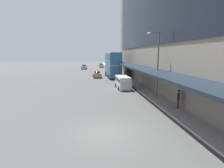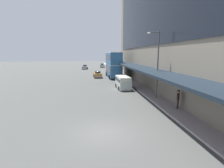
{
  "view_description": "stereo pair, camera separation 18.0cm",
  "coord_description": "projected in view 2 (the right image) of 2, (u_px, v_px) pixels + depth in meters",
  "views": [
    {
      "loc": [
        -0.95,
        -11.44,
        5.44
      ],
      "look_at": [
        1.99,
        12.02,
        1.34
      ],
      "focal_mm": 28.0,
      "sensor_mm": 36.0,
      "label": 1
    },
    {
      "loc": [
        -0.77,
        -11.46,
        5.44
      ],
      "look_at": [
        1.99,
        12.02,
        1.34
      ],
      "focal_mm": 28.0,
      "sensor_mm": 36.0,
      "label": 2
    }
  ],
  "objects": [
    {
      "name": "ground",
      "position": [
        104.0,
        132.0,
        12.23
      ],
      "size": [
        240.0,
        240.0,
        0.0
      ],
      "primitive_type": "plane",
      "color": "#4A4B49"
    },
    {
      "name": "vw_van",
      "position": [
        123.0,
        82.0,
        27.53
      ],
      "size": [
        2.02,
        4.61,
        1.96
      ],
      "color": "#B9C5BF",
      "rests_on": "ground"
    },
    {
      "name": "sedan_trailing_near",
      "position": [
        102.0,
        65.0,
        71.13
      ],
      "size": [
        1.94,
        4.71,
        1.65
      ],
      "color": "gray",
      "rests_on": "ground"
    },
    {
      "name": "sedan_far_back",
      "position": [
        85.0,
        67.0,
        62.92
      ],
      "size": [
        2.07,
        4.59,
        1.64
      ],
      "color": "gray",
      "rests_on": "ground"
    },
    {
      "name": "pedestrian_at_kerb",
      "position": [
        178.0,
        98.0,
        16.93
      ],
      "size": [
        0.41,
        0.54,
        1.86
      ],
      "color": "#342021",
      "rests_on": "sidewalk_kerb"
    },
    {
      "name": "street_lamp",
      "position": [
        157.0,
        61.0,
        20.51
      ],
      "size": [
        1.5,
        0.28,
        7.8
      ],
      "color": "#4C4C51",
      "rests_on": "sidewalk_kerb"
    },
    {
      "name": "transit_bus_kerbside_front",
      "position": [
        113.0,
        64.0,
        40.54
      ],
      "size": [
        2.97,
        9.59,
        5.79
      ],
      "color": "#2E6092",
      "rests_on": "ground"
    },
    {
      "name": "sedan_trailing_mid",
      "position": [
        98.0,
        74.0,
        40.95
      ],
      "size": [
        2.01,
        4.99,
        1.57
      ],
      "color": "olive",
      "rests_on": "ground"
    }
  ]
}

